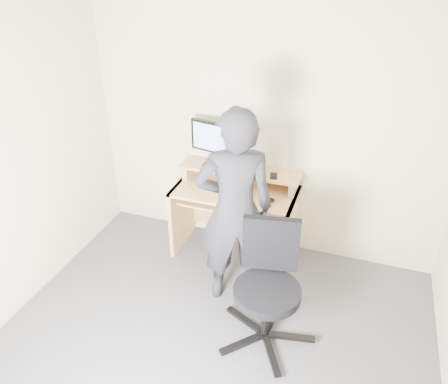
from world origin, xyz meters
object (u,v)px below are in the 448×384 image
Objects in this scene: person at (235,210)px; desk at (237,204)px; monitor at (213,140)px; office_chair at (268,280)px.

desk is at bearing -97.19° from person.
monitor reaches higher than office_chair.
monitor reaches higher than desk.
desk is at bearing 2.23° from monitor.
monitor is (-0.27, 0.04, 0.64)m from desk.
desk is 1.20× the size of office_chair.
person is at bearing -74.66° from desk.
monitor is at bearing 117.73° from office_chair.
monitor is 1.50m from office_chair.
desk is 0.66× the size of person.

